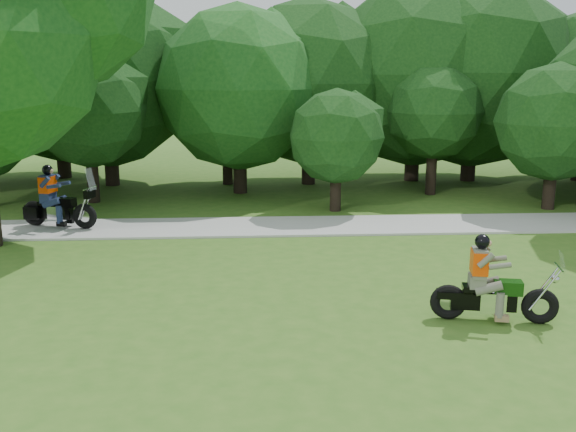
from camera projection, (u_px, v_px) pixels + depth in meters
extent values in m
plane|color=#35621C|center=(504.00, 344.00, 10.17)|extent=(100.00, 100.00, 0.00)
cube|color=#A5A59F|center=(393.00, 225.00, 17.95)|extent=(60.00, 2.20, 0.06)
cylinder|color=black|center=(240.00, 168.00, 22.62)|extent=(0.49, 0.49, 1.80)
sphere|color=#154C18|center=(239.00, 88.00, 22.01)|extent=(5.73, 5.73, 5.73)
cylinder|color=black|center=(431.00, 169.00, 22.34)|extent=(0.37, 0.37, 1.80)
sphere|color=black|center=(434.00, 112.00, 21.90)|extent=(3.31, 3.31, 3.31)
cylinder|color=black|center=(63.00, 156.00, 25.85)|extent=(0.53, 0.53, 1.80)
sphere|color=black|center=(57.00, 78.00, 25.17)|extent=(6.70, 6.70, 6.70)
cylinder|color=black|center=(335.00, 189.00, 19.74)|extent=(0.35, 0.35, 1.35)
sphere|color=black|center=(336.00, 137.00, 19.38)|extent=(2.91, 2.91, 2.91)
cylinder|color=black|center=(112.00, 162.00, 24.14)|extent=(0.52, 0.52, 1.80)
sphere|color=black|center=(107.00, 80.00, 23.48)|extent=(6.46, 6.46, 6.46)
cylinder|color=black|center=(93.00, 176.00, 20.99)|extent=(0.39, 0.39, 1.78)
sphere|color=black|center=(88.00, 111.00, 20.52)|extent=(3.73, 3.73, 3.73)
cylinder|color=black|center=(308.00, 161.00, 24.43)|extent=(0.51, 0.51, 1.80)
sphere|color=black|center=(309.00, 82.00, 23.79)|extent=(6.21, 6.21, 6.21)
cylinder|color=black|center=(228.00, 161.00, 24.36)|extent=(0.39, 0.39, 1.80)
sphere|color=black|center=(226.00, 104.00, 23.89)|extent=(3.84, 3.84, 3.84)
cylinder|color=black|center=(550.00, 185.00, 19.99)|extent=(0.38, 0.38, 1.51)
sphere|color=black|center=(555.00, 122.00, 19.56)|extent=(3.65, 3.65, 3.65)
cylinder|color=black|center=(469.00, 158.00, 25.17)|extent=(0.57, 0.57, 1.80)
sphere|color=black|center=(474.00, 73.00, 24.45)|extent=(7.31, 7.31, 7.31)
cylinder|color=black|center=(412.00, 158.00, 25.19)|extent=(0.56, 0.56, 1.80)
sphere|color=black|center=(416.00, 74.00, 24.48)|extent=(7.13, 7.13, 7.13)
torus|color=black|center=(448.00, 302.00, 11.14)|extent=(0.65, 0.30, 0.63)
torus|color=black|center=(540.00, 306.00, 10.93)|extent=(0.65, 0.30, 0.63)
cube|color=black|center=(483.00, 301.00, 11.05)|extent=(1.12, 0.43, 0.29)
cube|color=silver|center=(492.00, 302.00, 11.03)|extent=(0.48, 0.39, 0.36)
cube|color=black|center=(508.00, 287.00, 10.94)|extent=(0.51, 0.36, 0.23)
cube|color=black|center=(476.00, 288.00, 11.02)|extent=(0.52, 0.37, 0.09)
cylinder|color=silver|center=(544.00, 289.00, 10.86)|extent=(0.48, 0.14, 0.75)
cylinder|color=silver|center=(559.00, 268.00, 10.74)|extent=(0.15, 0.57, 0.03)
cube|color=#545847|center=(477.00, 281.00, 10.99)|extent=(0.33, 0.39, 0.22)
cube|color=#545847|center=(479.00, 263.00, 10.91)|extent=(0.30, 0.42, 0.50)
cube|color=#E63E04|center=(479.00, 262.00, 10.91)|extent=(0.34, 0.46, 0.40)
sphere|color=black|center=(482.00, 241.00, 10.83)|extent=(0.25, 0.25, 0.25)
torus|color=black|center=(35.00, 213.00, 17.65)|extent=(0.73, 0.39, 0.70)
torus|color=black|center=(85.00, 216.00, 17.29)|extent=(0.73, 0.39, 0.70)
cube|color=black|center=(53.00, 213.00, 17.50)|extent=(1.13, 0.55, 0.32)
cube|color=silver|center=(58.00, 213.00, 17.47)|extent=(0.56, 0.46, 0.40)
cube|color=black|center=(66.00, 203.00, 17.35)|extent=(0.58, 0.44, 0.26)
cube|color=black|center=(48.00, 203.00, 17.48)|extent=(0.59, 0.46, 0.10)
cylinder|color=silver|center=(85.00, 204.00, 17.21)|extent=(0.39, 0.16, 0.89)
cylinder|color=silver|center=(90.00, 188.00, 17.07)|extent=(0.22, 0.62, 0.04)
cube|color=black|center=(31.00, 213.00, 17.42)|extent=(0.44, 0.24, 0.34)
cube|color=black|center=(41.00, 210.00, 17.84)|extent=(0.44, 0.24, 0.34)
cube|color=#1A2145|center=(48.00, 198.00, 17.44)|extent=(0.40, 0.45, 0.24)
cube|color=#1A2145|center=(48.00, 185.00, 17.36)|extent=(0.37, 0.48, 0.56)
cube|color=#E63E04|center=(48.00, 184.00, 17.36)|extent=(0.41, 0.52, 0.44)
sphere|color=black|center=(47.00, 170.00, 17.26)|extent=(0.28, 0.28, 0.28)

